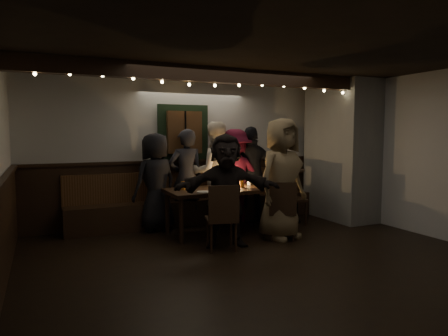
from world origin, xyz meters
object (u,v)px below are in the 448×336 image
chair_near_right (282,207)px  person_b (186,178)px  high_top (287,189)px  person_c (214,173)px  person_g (281,179)px  person_e (252,174)px  person_d (235,176)px  chair_end (288,194)px  person_a (156,182)px  dining_table (229,192)px  person_f (226,190)px  chair_near_left (223,214)px

chair_near_right → person_b: 1.87m
high_top → person_c: bearing=160.7°
chair_near_right → high_top: size_ratio=0.93×
person_g → person_e: bearing=63.5°
person_d → person_e: bearing=-179.8°
chair_end → person_a: (-2.27, 0.58, 0.28)m
person_c → person_g: person_g is taller
dining_table → chair_end: size_ratio=2.13×
chair_near_right → person_f: 0.95m
high_top → dining_table: bearing=-169.1°
chair_end → person_g: size_ratio=0.52×
chair_end → person_g: 1.08m
high_top → person_e: 0.72m
chair_near_left → person_f: (0.16, 0.24, 0.29)m
dining_table → person_b: person_b is taller
person_b → person_d: (0.92, -0.10, 0.00)m
person_c → person_f: (-0.42, -1.41, -0.10)m
chair_end → person_d: 1.02m
person_f → chair_end: bearing=42.1°
person_d → person_e: size_ratio=0.97×
person_b → person_d: person_d is taller
person_g → chair_near_right: bearing=-133.9°
person_a → person_b: size_ratio=0.96×
dining_table → person_c: (0.04, 0.70, 0.25)m
person_b → chair_near_right: bearing=125.1°
person_b → person_d: size_ratio=1.00×
person_c → person_g: bearing=118.3°
chair_near_left → person_e: 2.12m
person_c → chair_near_left: bearing=78.3°
person_a → person_b: (0.58, 0.10, 0.03)m
chair_near_right → high_top: high_top is taller
person_f → dining_table: bearing=77.8°
dining_table → person_b: bearing=123.3°
high_top → person_f: person_f is taller
person_d → chair_near_left: bearing=56.2°
dining_table → person_b: size_ratio=1.20×
chair_near_right → person_a: 2.16m
chair_near_right → person_b: size_ratio=0.53×
person_b → person_e: 1.28m
chair_near_left → person_a: bearing=108.1°
person_b → person_c: 0.53m
high_top → person_g: 1.26m
person_f → person_g: person_g is taller
person_a → person_e: person_e is taller
chair_end → person_a: size_ratio=0.59×
chair_end → person_a: bearing=165.7°
person_c → person_f: size_ratio=1.13×
chair_near_right → person_d: size_ratio=0.53×
chair_near_left → dining_table: bearing=60.0°
chair_near_right → chair_end: (0.69, 0.86, 0.03)m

